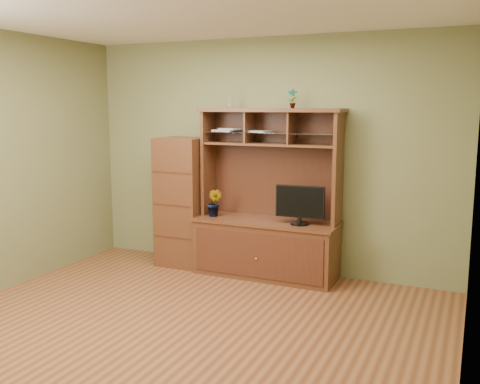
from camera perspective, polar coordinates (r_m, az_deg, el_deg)
The scene contains 8 objects.
room at distance 4.47m, azimuth -6.58°, elevation 1.69°, with size 4.54×4.04×2.74m.
media_hutch at distance 6.10m, azimuth 2.90°, elevation -4.14°, with size 1.66×0.61×1.90m.
monitor at distance 5.82m, azimuth 6.40°, elevation -1.30°, with size 0.54×0.21×0.42m.
orchid_plant at distance 6.22m, azimuth -2.73°, elevation -1.15°, with size 0.18×0.14×0.33m, color #2E6121.
top_plant at distance 5.92m, azimuth 5.59°, elevation 9.90°, with size 0.11×0.08×0.21m, color #317027.
reed_diffuser at distance 6.21m, azimuth -1.09°, elevation 9.86°, with size 0.05×0.05×0.26m.
magazines at distance 6.17m, azimuth -0.21°, elevation 6.60°, with size 0.72×0.26×0.04m.
side_cabinet at distance 6.52m, azimuth -6.11°, elevation -1.04°, with size 0.55×0.50×1.55m.
Camera 1 is at (2.27, -3.81, 1.93)m, focal length 40.00 mm.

